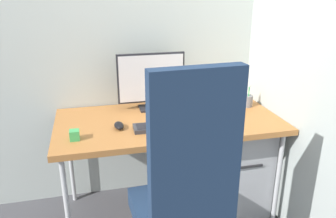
{
  "coord_description": "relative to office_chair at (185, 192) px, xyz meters",
  "views": [
    {
      "loc": [
        -0.51,
        -2.07,
        1.62
      ],
      "look_at": [
        -0.02,
        -0.08,
        0.86
      ],
      "focal_mm": 35.78,
      "sensor_mm": 36.0,
      "label": 1
    }
  ],
  "objects": [
    {
      "name": "office_chair",
      "position": [
        0.0,
        0.0,
        0.0
      ],
      "size": [
        0.53,
        0.55,
        1.32
      ],
      "color": "black",
      "rests_on": "ground_plane"
    },
    {
      "name": "keyboard",
      "position": [
        0.06,
        0.57,
        0.11
      ],
      "size": [
        0.47,
        0.13,
        0.03
      ],
      "color": "#333338",
      "rests_on": "desk"
    },
    {
      "name": "filing_cabinet",
      "position": [
        0.57,
        0.69,
        -0.33
      ],
      "size": [
        0.45,
        0.48,
        0.67
      ],
      "color": "#B2B5BA",
      "rests_on": "ground_plane"
    },
    {
      "name": "wall_side_right",
      "position": [
        0.88,
        0.57,
        0.74
      ],
      "size": [
        0.04,
        1.91,
        2.8
      ],
      "primitive_type": "cube",
      "color": "#B7C1BC",
      "rests_on": "ground_plane"
    },
    {
      "name": "notebook",
      "position": [
        0.47,
        0.67,
        0.11
      ],
      "size": [
        0.22,
        0.25,
        0.02
      ],
      "primitive_type": "cube",
      "rotation": [
        0.0,
        0.0,
        -0.24
      ],
      "color": "silver",
      "rests_on": "desk"
    },
    {
      "name": "mouse",
      "position": [
        -0.25,
        0.64,
        0.12
      ],
      "size": [
        0.07,
        0.11,
        0.04
      ],
      "primitive_type": "ellipsoid",
      "rotation": [
        0.0,
        0.0,
        0.08
      ],
      "color": "black",
      "rests_on": "desk"
    },
    {
      "name": "desk",
      "position": [
        0.09,
        0.73,
        0.05
      ],
      "size": [
        1.52,
        0.76,
        0.76
      ],
      "color": "#B27038",
      "rests_on": "ground_plane"
    },
    {
      "name": "desk_clamp_accessory",
      "position": [
        -0.52,
        0.53,
        0.13
      ],
      "size": [
        0.06,
        0.06,
        0.06
      ],
      "primitive_type": "cube",
      "color": "#3FAD59",
      "rests_on": "desk"
    },
    {
      "name": "wall_back",
      "position": [
        0.09,
        1.14,
        0.74
      ],
      "size": [
        2.67,
        0.04,
        2.8
      ],
      "primitive_type": "cube",
      "color": "#B7C1BC",
      "rests_on": "ground_plane"
    },
    {
      "name": "monitor",
      "position": [
        0.02,
        0.97,
        0.31
      ],
      "size": [
        0.49,
        0.15,
        0.41
      ],
      "color": "black",
      "rests_on": "desk"
    },
    {
      "name": "pen_holder",
      "position": [
        0.73,
        0.84,
        0.14
      ],
      "size": [
        0.08,
        0.08,
        0.17
      ],
      "color": "slate",
      "rests_on": "desk"
    },
    {
      "name": "ground_plane",
      "position": [
        0.09,
        0.73,
        -0.66
      ],
      "size": [
        8.0,
        8.0,
        0.0
      ],
      "primitive_type": "plane",
      "color": "#4C4C51"
    }
  ]
}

